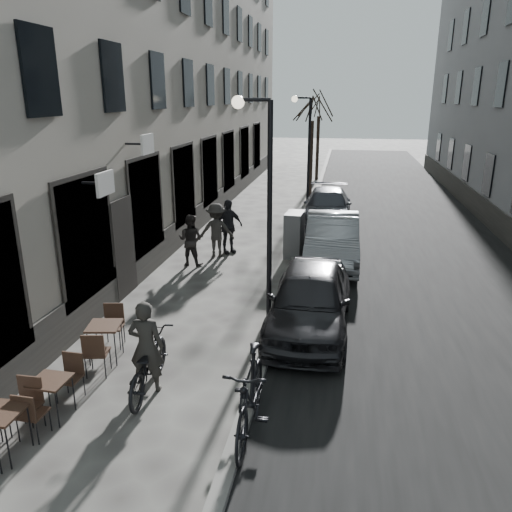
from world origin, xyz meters
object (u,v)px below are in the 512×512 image
(tree_near, at_px, (313,105))
(pedestrian_near, at_px, (190,240))
(tree_far, at_px, (319,103))
(car_far, at_px, (327,207))
(bistro_set_a, at_px, (2,429))
(moped, at_px, (250,395))
(streetlamp_far, at_px, (305,141))
(streetlamp_near, at_px, (262,187))
(bistro_set_c, at_px, (105,338))
(bistro_set_b, at_px, (52,394))
(car_mid, at_px, (332,239))
(pedestrian_mid, at_px, (216,230))
(bicycle, at_px, (148,363))
(utility_cabinet, at_px, (294,234))
(pedestrian_far, at_px, (228,226))
(car_near, at_px, (310,299))

(tree_near, bearing_deg, pedestrian_near, -104.10)
(tree_far, distance_m, car_far, 12.03)
(bistro_set_a, distance_m, moped, 3.65)
(streetlamp_far, bearing_deg, streetlamp_near, -90.00)
(bistro_set_a, xyz_separation_m, bistro_set_c, (0.18, 2.90, 0.01))
(bistro_set_b, xyz_separation_m, car_mid, (4.26, 8.99, 0.33))
(streetlamp_far, relative_size, pedestrian_mid, 2.86)
(car_mid, bearing_deg, bistro_set_c, -122.16)
(bicycle, height_order, car_far, car_far)
(streetlamp_near, xyz_separation_m, tree_near, (0.07, 15.00, 1.50))
(utility_cabinet, height_order, pedestrian_mid, pedestrian_mid)
(utility_cabinet, relative_size, bicycle, 0.74)
(utility_cabinet, height_order, pedestrian_near, pedestrian_near)
(tree_near, height_order, car_mid, tree_near)
(bistro_set_a, bearing_deg, car_mid, 65.87)
(tree_far, relative_size, pedestrian_near, 3.53)
(streetlamp_near, relative_size, pedestrian_far, 2.78)
(bistro_set_c, xyz_separation_m, pedestrian_near, (-0.07, 6.03, 0.34))
(tree_far, height_order, car_near, tree_far)
(pedestrian_near, bearing_deg, pedestrian_far, -113.83)
(streetlamp_near, distance_m, bistro_set_b, 5.92)
(car_near, bearing_deg, bistro_set_c, -151.16)
(tree_near, distance_m, moped, 19.71)
(bicycle, relative_size, car_mid, 0.44)
(tree_near, bearing_deg, streetlamp_far, -91.38)
(car_far, bearing_deg, tree_far, 94.70)
(bistro_set_c, distance_m, pedestrian_far, 7.51)
(bistro_set_b, height_order, pedestrian_far, pedestrian_far)
(streetlamp_far, relative_size, car_near, 1.16)
(tree_far, xyz_separation_m, pedestrian_mid, (-2.31, -16.55, -3.77))
(tree_far, relative_size, bistro_set_c, 3.61)
(moped, bearing_deg, streetlamp_far, 91.24)
(streetlamp_near, distance_m, bistro_set_c, 4.62)
(bistro_set_b, bearing_deg, car_far, 76.41)
(bistro_set_c, bearing_deg, streetlamp_far, 68.76)
(car_mid, xyz_separation_m, moped, (-0.99, -8.81, -0.09))
(tree_far, bearing_deg, bistro_set_a, -96.48)
(pedestrian_far, height_order, car_far, pedestrian_far)
(streetlamp_near, xyz_separation_m, bistro_set_a, (-2.93, -5.45, -2.70))
(pedestrian_mid, xyz_separation_m, pedestrian_far, (0.28, 0.46, 0.03))
(pedestrian_mid, distance_m, car_near, 6.00)
(tree_near, bearing_deg, pedestrian_mid, -102.34)
(pedestrian_far, xyz_separation_m, moped, (2.48, -9.20, -0.25))
(pedestrian_far, bearing_deg, car_mid, -46.40)
(pedestrian_near, relative_size, car_far, 0.34)
(moped, bearing_deg, pedestrian_far, 104.48)
(pedestrian_far, bearing_deg, streetlamp_near, -108.11)
(streetlamp_near, bearing_deg, bistro_set_c, -137.18)
(streetlamp_far, xyz_separation_m, utility_cabinet, (0.27, -7.07, -2.42))
(streetlamp_far, distance_m, bistro_set_c, 15.05)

